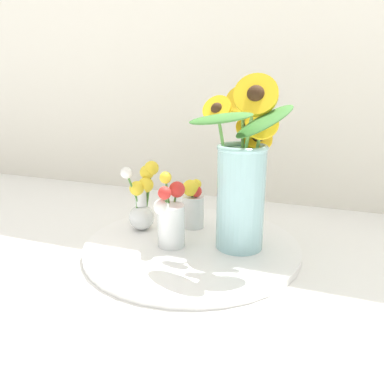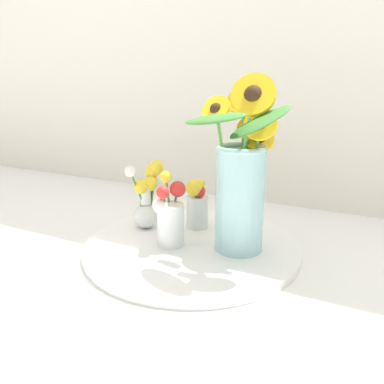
{
  "view_description": "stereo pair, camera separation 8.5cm",
  "coord_description": "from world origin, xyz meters",
  "px_view_note": "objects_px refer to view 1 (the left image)",
  "views": [
    {
      "loc": [
        0.27,
        -0.7,
        0.38
      ],
      "look_at": [
        -0.02,
        0.07,
        0.14
      ],
      "focal_mm": 35.0,
      "sensor_mm": 36.0,
      "label": 1
    },
    {
      "loc": [
        0.35,
        -0.66,
        0.38
      ],
      "look_at": [
        -0.02,
        0.07,
        0.14
      ],
      "focal_mm": 35.0,
      "sensor_mm": 36.0,
      "label": 2
    }
  ],
  "objects_px": {
    "mason_jar_sunflowers": "(242,182)",
    "vase_small_center": "(170,217)",
    "serving_tray": "(192,246)",
    "vase_small_back": "(193,204)",
    "vase_bulb_right": "(142,199)"
  },
  "relations": [
    {
      "from": "vase_bulb_right",
      "to": "mason_jar_sunflowers",
      "type": "bearing_deg",
      "value": -5.52
    },
    {
      "from": "vase_small_center",
      "to": "mason_jar_sunflowers",
      "type": "bearing_deg",
      "value": 16.6
    },
    {
      "from": "serving_tray",
      "to": "vase_small_back",
      "type": "relative_size",
      "value": 3.88
    },
    {
      "from": "serving_tray",
      "to": "vase_small_center",
      "type": "height_order",
      "value": "vase_small_center"
    },
    {
      "from": "serving_tray",
      "to": "mason_jar_sunflowers",
      "type": "xyz_separation_m",
      "value": [
        0.11,
        0.01,
        0.17
      ]
    },
    {
      "from": "serving_tray",
      "to": "vase_small_center",
      "type": "distance_m",
      "value": 0.09
    },
    {
      "from": "mason_jar_sunflowers",
      "to": "vase_small_back",
      "type": "height_order",
      "value": "mason_jar_sunflowers"
    },
    {
      "from": "mason_jar_sunflowers",
      "to": "vase_bulb_right",
      "type": "relative_size",
      "value": 2.23
    },
    {
      "from": "vase_small_center",
      "to": "vase_bulb_right",
      "type": "height_order",
      "value": "vase_bulb_right"
    },
    {
      "from": "vase_bulb_right",
      "to": "vase_small_back",
      "type": "height_order",
      "value": "vase_bulb_right"
    },
    {
      "from": "mason_jar_sunflowers",
      "to": "vase_small_center",
      "type": "xyz_separation_m",
      "value": [
        -0.15,
        -0.05,
        -0.09
      ]
    },
    {
      "from": "serving_tray",
      "to": "vase_bulb_right",
      "type": "height_order",
      "value": "vase_bulb_right"
    },
    {
      "from": "mason_jar_sunflowers",
      "to": "serving_tray",
      "type": "bearing_deg",
      "value": -173.39
    },
    {
      "from": "vase_small_center",
      "to": "vase_small_back",
      "type": "height_order",
      "value": "vase_small_center"
    },
    {
      "from": "serving_tray",
      "to": "vase_small_center",
      "type": "xyz_separation_m",
      "value": [
        -0.04,
        -0.03,
        0.08
      ]
    }
  ]
}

